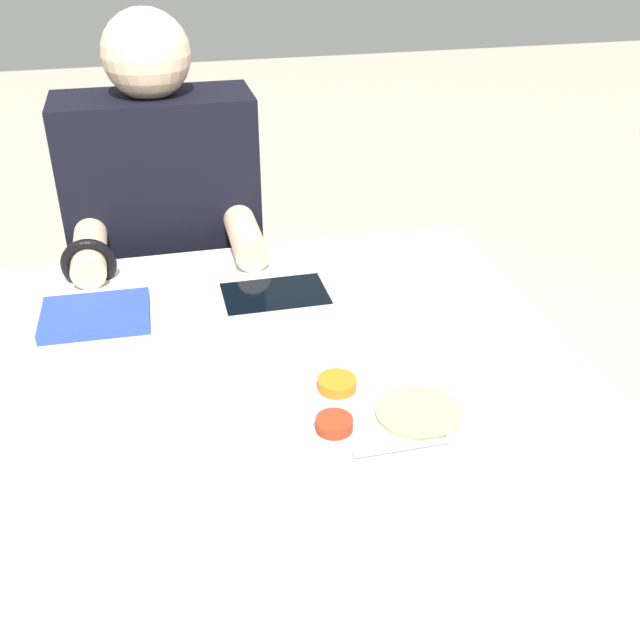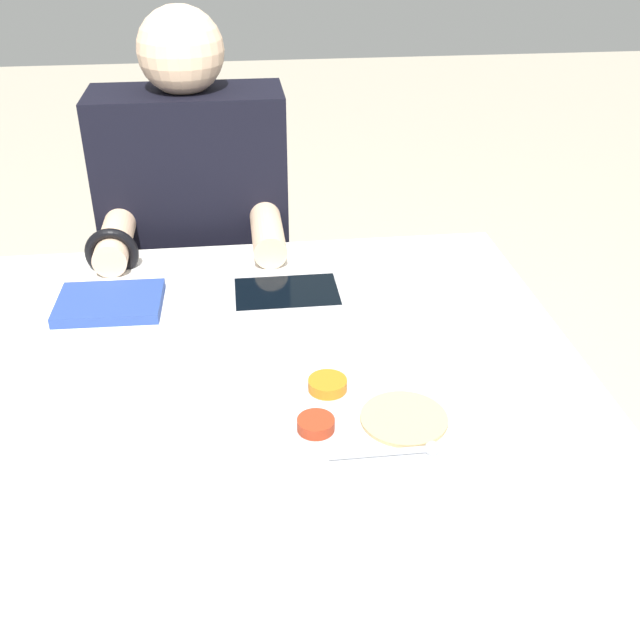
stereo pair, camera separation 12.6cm
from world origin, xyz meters
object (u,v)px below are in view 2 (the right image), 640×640
object	(u,v)px
thali_tray	(363,418)
red_notebook	(110,303)
person_diner	(201,276)
tablet_device	(287,293)

from	to	relation	value
thali_tray	red_notebook	world-z (taller)	thali_tray
red_notebook	person_diner	distance (m)	0.48
red_notebook	tablet_device	xyz separation A→B (m)	(0.34, 0.01, -0.00)
thali_tray	red_notebook	xyz separation A→B (m)	(-0.42, 0.40, 0.00)
thali_tray	person_diner	size ratio (longest dim) A/B	0.28
thali_tray	red_notebook	bearing A→B (deg)	136.18
thali_tray	tablet_device	size ratio (longest dim) A/B	1.48
red_notebook	person_diner	xyz separation A→B (m)	(0.15, 0.42, -0.16)
thali_tray	tablet_device	distance (m)	0.42
thali_tray	tablet_device	bearing A→B (deg)	101.22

